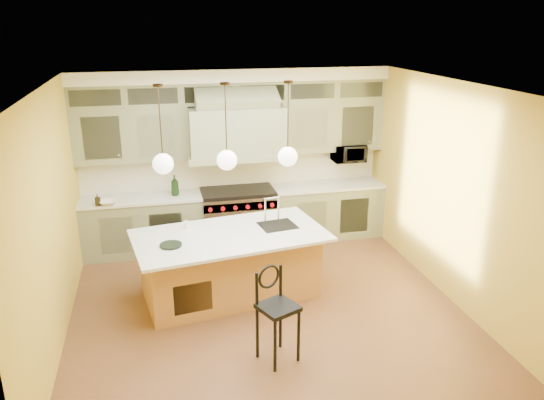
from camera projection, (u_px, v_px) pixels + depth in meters
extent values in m
plane|color=brown|center=(266.00, 307.00, 7.04)|extent=(5.00, 5.00, 0.00)
plane|color=white|center=(265.00, 85.00, 6.10)|extent=(5.00, 5.00, 0.00)
plane|color=gold|center=(234.00, 156.00, 8.87)|extent=(5.00, 0.00, 5.00)
plane|color=gold|center=(331.00, 304.00, 4.27)|extent=(5.00, 0.00, 5.00)
plane|color=gold|center=(51.00, 220.00, 6.04)|extent=(0.00, 5.00, 5.00)
plane|color=gold|center=(447.00, 190.00, 7.10)|extent=(0.00, 5.00, 5.00)
cube|color=gray|center=(143.00, 226.00, 8.57)|extent=(1.90, 0.65, 0.90)
cube|color=gray|center=(326.00, 211.00, 9.23)|extent=(1.90, 0.65, 0.90)
cube|color=silver|center=(141.00, 198.00, 8.42)|extent=(1.90, 0.68, 0.04)
cube|color=silver|center=(327.00, 185.00, 9.08)|extent=(1.90, 0.68, 0.04)
cube|color=beige|center=(234.00, 169.00, 8.93)|extent=(5.00, 0.04, 0.56)
cube|color=gray|center=(131.00, 134.00, 8.21)|extent=(1.75, 0.35, 0.85)
cube|color=gray|center=(330.00, 125.00, 8.90)|extent=(1.75, 0.35, 0.85)
cube|color=gray|center=(236.00, 130.00, 8.39)|extent=(1.50, 0.70, 0.75)
cube|color=gray|center=(237.00, 155.00, 8.52)|extent=(1.60, 0.76, 0.10)
cube|color=#333833|center=(234.00, 92.00, 8.36)|extent=(5.00, 0.35, 0.35)
cube|color=white|center=(233.00, 75.00, 8.25)|extent=(5.00, 0.47, 0.20)
cube|color=silver|center=(238.00, 219.00, 8.88)|extent=(1.20, 0.70, 0.90)
cube|color=black|center=(238.00, 191.00, 8.72)|extent=(1.20, 0.70, 0.06)
cube|color=silver|center=(241.00, 206.00, 8.47)|extent=(1.20, 0.06, 0.14)
cube|color=#A17439|center=(230.00, 265.00, 7.23)|extent=(2.41, 1.41, 0.88)
cube|color=silver|center=(230.00, 235.00, 7.03)|extent=(2.69, 1.70, 0.04)
cube|color=black|center=(278.00, 227.00, 7.32)|extent=(0.55, 0.50, 0.05)
cylinder|color=black|center=(275.00, 346.00, 5.65)|extent=(0.04, 0.04, 0.63)
cylinder|color=black|center=(299.00, 336.00, 5.84)|extent=(0.04, 0.04, 0.63)
cylinder|color=black|center=(257.00, 332.00, 5.90)|extent=(0.04, 0.04, 0.63)
cylinder|color=black|center=(280.00, 323.00, 6.09)|extent=(0.04, 0.04, 0.63)
cube|color=black|center=(278.00, 307.00, 5.76)|extent=(0.51, 0.51, 0.05)
torus|color=black|center=(269.00, 277.00, 5.78)|extent=(0.27, 0.14, 0.28)
imported|color=black|center=(349.00, 153.00, 9.06)|extent=(0.54, 0.37, 0.30)
imported|color=black|center=(175.00, 185.00, 8.45)|extent=(0.14, 0.14, 0.33)
imported|color=black|center=(98.00, 200.00, 8.02)|extent=(0.09, 0.09, 0.18)
imported|color=white|center=(109.00, 203.00, 8.07)|extent=(0.28, 0.28, 0.06)
imported|color=white|center=(187.00, 225.00, 7.22)|extent=(0.11, 0.11, 0.09)
cylinder|color=#2D2319|center=(158.00, 85.00, 6.26)|extent=(0.12, 0.12, 0.03)
cylinder|color=#2D2319|center=(160.00, 123.00, 6.41)|extent=(0.02, 0.02, 0.93)
sphere|color=white|center=(163.00, 164.00, 6.58)|extent=(0.26, 0.26, 0.26)
cylinder|color=#2D2319|center=(225.00, 84.00, 6.43)|extent=(0.12, 0.12, 0.03)
cylinder|color=#2D2319|center=(226.00, 120.00, 6.58)|extent=(0.02, 0.02, 0.93)
sphere|color=white|center=(227.00, 160.00, 6.75)|extent=(0.26, 0.26, 0.26)
cylinder|color=#2D2319|center=(288.00, 82.00, 6.60)|extent=(0.12, 0.12, 0.03)
cylinder|color=#2D2319|center=(288.00, 117.00, 6.75)|extent=(0.02, 0.02, 0.93)
sphere|color=white|center=(288.00, 157.00, 6.92)|extent=(0.26, 0.26, 0.26)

